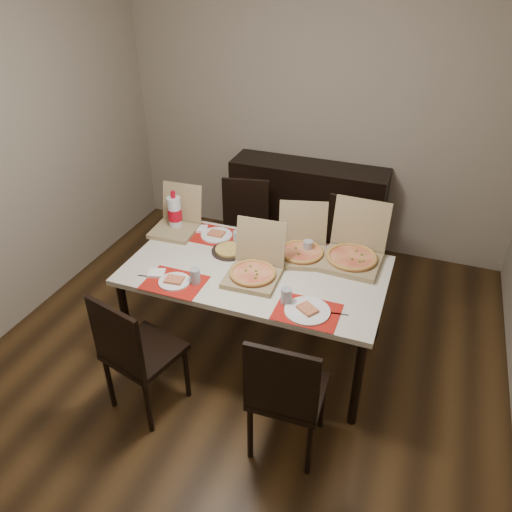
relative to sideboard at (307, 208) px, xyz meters
name	(u,v)px	position (x,y,z in m)	size (l,w,h in m)	color
ground	(240,361)	(0.00, -1.78, -0.46)	(3.80, 4.00, 0.02)	#402913
room_walls	(261,118)	(0.00, -1.35, 1.28)	(3.84, 4.02, 2.62)	gray
sideboard	(307,208)	(0.00, 0.00, 0.00)	(1.50, 0.40, 0.90)	black
dining_table	(256,276)	(0.06, -1.61, 0.23)	(1.80, 1.00, 0.75)	beige
chair_near_left	(135,351)	(-0.45, -2.42, 0.06)	(0.51, 0.51, 0.93)	black
chair_near_right	(286,392)	(0.54, -2.41, 0.06)	(0.44, 0.44, 0.93)	black
chair_far_left	(244,228)	(-0.40, -0.70, 0.06)	(0.50, 0.50, 0.93)	black
chair_far_right	(339,251)	(0.49, -0.79, 0.06)	(0.55, 0.55, 0.93)	black
setting_near_left	(178,279)	(-0.37, -1.95, 0.32)	(0.48, 0.30, 0.11)	#B6120C
setting_near_right	(302,307)	(0.50, -1.95, 0.32)	(0.45, 0.30, 0.11)	#B6120C
setting_far_left	(220,235)	(-0.35, -1.31, 0.32)	(0.52, 0.30, 0.11)	#B6120C
setting_far_right	(321,252)	(0.45, -1.28, 0.32)	(0.48, 0.30, 0.11)	#B6120C
napkin_loose	(256,273)	(0.09, -1.68, 0.31)	(0.12, 0.11, 0.02)	white
pizza_box_center	(254,270)	(0.09, -1.71, 0.36)	(0.37, 0.41, 0.36)	#8D7851
pizza_box_right	(353,254)	(0.68, -1.28, 0.36)	(0.42, 0.46, 0.40)	#8D7851
pizza_box_left	(177,223)	(-0.72, -1.31, 0.36)	(0.35, 0.38, 0.33)	#8D7851
pizza_box_extra	(302,249)	(0.31, -1.34, 0.36)	(0.44, 0.47, 0.36)	#8D7851
faina_plate	(230,250)	(-0.20, -1.48, 0.31)	(0.27, 0.27, 0.03)	black
dip_bowl	(277,254)	(0.15, -1.41, 0.31)	(0.12, 0.12, 0.03)	white
soda_bottle	(175,213)	(-0.73, -1.30, 0.44)	(0.11, 0.11, 0.33)	silver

